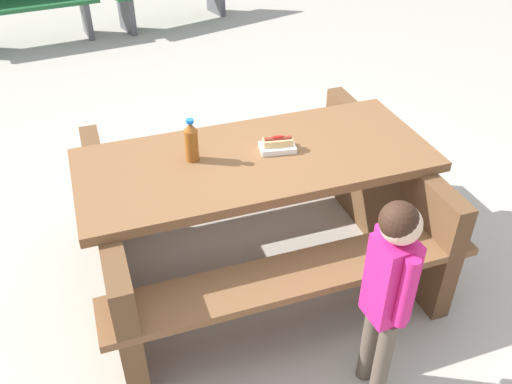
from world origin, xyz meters
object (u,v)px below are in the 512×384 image
(soda_bottle, at_px, (191,142))
(child_in_coat, at_px, (390,280))
(picnic_table, at_px, (256,204))
(hotdog_tray, at_px, (278,145))
(park_bench_mid, at_px, (25,1))

(soda_bottle, height_order, child_in_coat, child_in_coat)
(picnic_table, distance_m, soda_bottle, 0.52)
(hotdog_tray, xyz_separation_m, park_bench_mid, (-1.06, 4.30, -0.33))
(picnic_table, bearing_deg, park_bench_mid, 102.22)
(picnic_table, bearing_deg, child_in_coat, -78.79)
(child_in_coat, bearing_deg, soda_bottle, 115.59)
(picnic_table, xyz_separation_m, child_in_coat, (0.19, -0.94, 0.23))
(hotdog_tray, relative_size, child_in_coat, 0.19)
(soda_bottle, xyz_separation_m, park_bench_mid, (-0.63, 4.23, -0.40))
(soda_bottle, bearing_deg, park_bench_mid, 98.45)
(hotdog_tray, bearing_deg, child_in_coat, -86.23)
(hotdog_tray, xyz_separation_m, child_in_coat, (0.06, -0.95, -0.11))
(hotdog_tray, height_order, child_in_coat, child_in_coat)
(picnic_table, distance_m, hotdog_tray, 0.36)
(picnic_table, relative_size, soda_bottle, 8.30)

